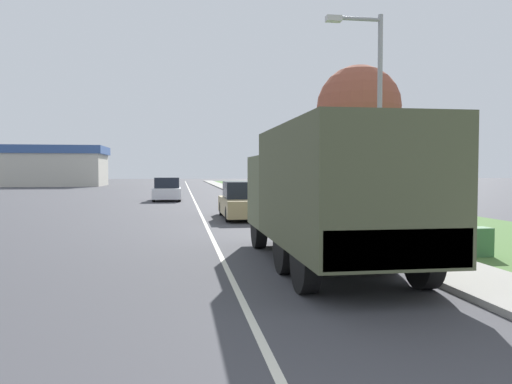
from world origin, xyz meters
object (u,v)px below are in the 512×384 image
Objects in this scene: military_truck at (328,190)px; car_second_ahead at (167,190)px; lamp_post at (372,105)px; car_nearest_ahead at (244,202)px.

military_truck is 25.27m from car_second_ahead.
military_truck is at bearing -80.67° from car_second_ahead.
lamp_post is at bearing 54.96° from military_truck.
lamp_post is at bearing -71.22° from car_nearest_ahead.
car_nearest_ahead is at bearing 92.08° from military_truck.
military_truck is 1.90× the size of car_second_ahead.
car_nearest_ahead and car_second_ahead have the same top height.
car_second_ahead is at bearing 99.33° from military_truck.
car_nearest_ahead is (-0.41, 11.34, -0.95)m from military_truck.
military_truck is 4.66m from lamp_post.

